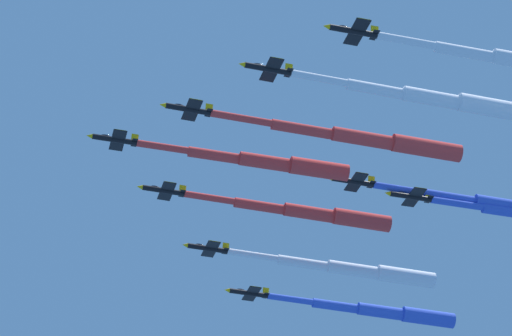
{
  "coord_description": "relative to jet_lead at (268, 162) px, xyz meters",
  "views": [
    {
      "loc": [
        38.63,
        -185.64,
        55.31
      ],
      "look_at": [
        0.0,
        0.0,
        218.79
      ],
      "focal_mm": 88.41,
      "sensor_mm": 36.0,
      "label": 1
    }
  ],
  "objects": [
    {
      "name": "jet_starboard_inner",
      "position": [
        5.86,
        18.2,
        0.28
      ],
      "size": [
        50.32,
        26.35,
        4.21
      ],
      "color": "black"
    },
    {
      "name": "jet_starboard_outer",
      "position": [
        16.15,
        52.84,
        -2.96
      ],
      "size": [
        49.98,
        26.12,
        4.2
      ],
      "color": "black"
    },
    {
      "name": "jet_port_mid",
      "position": [
        34.49,
        -12.9,
        -1.22
      ],
      "size": [
        50.94,
        26.98,
        4.25
      ],
      "color": "black"
    },
    {
      "name": "jet_starboard_mid",
      "position": [
        12.46,
        36.28,
        -2.54
      ],
      "size": [
        52.39,
        27.41,
        4.22
      ],
      "color": "black"
    },
    {
      "name": "jet_port_inner",
      "position": [
        20.65,
        -4.57,
        -1.6
      ],
      "size": [
        55.39,
        28.93,
        4.27
      ],
      "color": "black"
    },
    {
      "name": "jet_lead",
      "position": [
        0.0,
        0.0,
        0.0
      ],
      "size": [
        49.41,
        25.15,
        4.21
      ],
      "color": "black"
    },
    {
      "name": "jet_trail_port",
      "position": [
        45.39,
        21.78,
        -1.24
      ],
      "size": [
        51.52,
        26.81,
        4.22
      ],
      "color": "black"
    }
  ]
}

